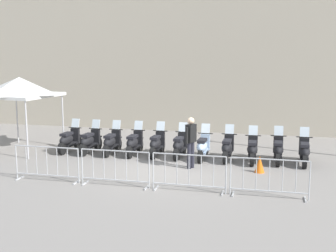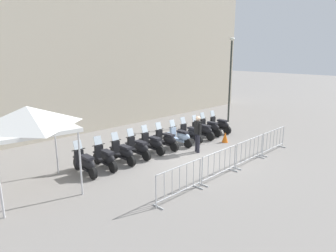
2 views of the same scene
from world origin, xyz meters
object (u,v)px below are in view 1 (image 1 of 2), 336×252
(motorcycle_0, at_px, (69,140))
(barrier_segment_2, at_px, (189,173))
(motorcycle_3, at_px, (134,143))
(barrier_segment_0, at_px, (47,164))
(officer_near_row_end, at_px, (191,140))
(motorcycle_8, at_px, (252,150))
(barrier_segment_1, at_px, (115,168))
(motorcycle_5, at_px, (180,146))
(traffic_cone, at_px, (260,164))
(motorcycle_9, at_px, (278,150))
(motorcycle_1, at_px, (90,142))
(motorcycle_6, at_px, (203,147))
(motorcycle_10, at_px, (304,152))
(canopy_tent, at_px, (20,87))
(barrier_segment_3, at_px, (269,178))
(motorcycle_7, at_px, (227,148))
(motorcycle_2, at_px, (111,143))
(motorcycle_4, at_px, (157,144))

(motorcycle_0, height_order, barrier_segment_2, motorcycle_0)
(motorcycle_3, bearing_deg, barrier_segment_0, -104.67)
(barrier_segment_2, xyz_separation_m, officer_near_row_end, (-0.70, 2.42, 0.46))
(motorcycle_8, height_order, barrier_segment_1, motorcycle_8)
(motorcycle_0, bearing_deg, motorcycle_5, 7.61)
(motorcycle_5, distance_m, traffic_cone, 3.27)
(motorcycle_9, bearing_deg, motorcycle_1, -172.24)
(motorcycle_6, distance_m, barrier_segment_2, 3.78)
(motorcycle_10, distance_m, canopy_tent, 11.01)
(motorcycle_10, xyz_separation_m, canopy_tent, (-10.72, -1.44, 2.06))
(barrier_segment_3, height_order, officer_near_row_end, officer_near_row_end)
(motorcycle_5, distance_m, motorcycle_10, 4.42)
(motorcycle_0, relative_size, motorcycle_7, 1.00)
(barrier_segment_2, relative_size, officer_near_row_end, 1.20)
(officer_near_row_end, distance_m, traffic_cone, 2.38)
(motorcycle_10, bearing_deg, canopy_tent, -172.34)
(barrier_segment_2, bearing_deg, motorcycle_3, 133.27)
(motorcycle_7, xyz_separation_m, barrier_segment_0, (-4.56, -4.39, 0.07))
(barrier_segment_2, xyz_separation_m, traffic_cone, (1.56, 2.68, -0.25))
(motorcycle_1, relative_size, barrier_segment_1, 0.83)
(motorcycle_2, bearing_deg, officer_near_row_end, -14.75)
(motorcycle_10, distance_m, officer_near_row_end, 4.02)
(motorcycle_5, xyz_separation_m, motorcycle_10, (4.39, 0.51, 0.00))
(motorcycle_3, height_order, barrier_segment_3, motorcycle_3)
(motorcycle_10, height_order, barrier_segment_2, motorcycle_10)
(motorcycle_3, distance_m, canopy_tent, 5.07)
(motorcycle_1, bearing_deg, motorcycle_4, 9.28)
(motorcycle_0, distance_m, barrier_segment_1, 5.05)
(barrier_segment_3, bearing_deg, motorcycle_2, 154.05)
(motorcycle_8, bearing_deg, motorcycle_2, -173.77)
(barrier_segment_1, height_order, barrier_segment_2, same)
(motorcycle_0, height_order, motorcycle_7, same)
(motorcycle_3, xyz_separation_m, motorcycle_4, (0.87, 0.14, 0.00))
(motorcycle_0, height_order, motorcycle_6, same)
(motorcycle_8, relative_size, motorcycle_9, 1.00)
(motorcycle_7, xyz_separation_m, motorcycle_9, (1.75, 0.28, 0.00))
(motorcycle_5, bearing_deg, motorcycle_4, -175.12)
(motorcycle_4, bearing_deg, barrier_segment_1, -86.37)
(officer_near_row_end, bearing_deg, traffic_cone, 6.54)
(barrier_segment_1, bearing_deg, motorcycle_3, 106.66)
(officer_near_row_end, bearing_deg, motorcycle_3, 157.50)
(motorcycle_3, xyz_separation_m, motorcycle_6, (2.64, 0.23, 0.00))
(barrier_segment_0, bearing_deg, traffic_cone, 28.40)
(motorcycle_7, relative_size, barrier_segment_3, 0.83)
(motorcycle_9, bearing_deg, motorcycle_10, 3.50)
(barrier_segment_0, relative_size, barrier_segment_1, 1.00)
(motorcycle_8, distance_m, traffic_cone, 1.32)
(motorcycle_7, distance_m, canopy_tent, 8.42)
(traffic_cone, bearing_deg, barrier_segment_1, -141.79)
(barrier_segment_3, bearing_deg, barrier_segment_1, -173.33)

